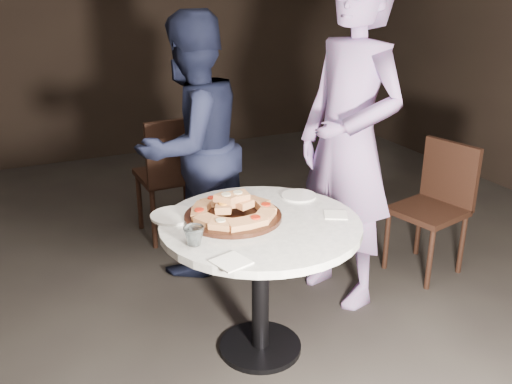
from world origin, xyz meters
The scene contains 13 objects.
floor centered at (0.00, 0.00, 0.00)m, with size 7.00×7.00×0.00m, color black.
table centered at (0.05, -0.06, 0.57)m, with size 1.17×1.17×0.70m.
serving_board centered at (-0.05, 0.03, 0.71)m, with size 0.45×0.45×0.02m, color black.
focaccia_pile centered at (-0.05, 0.03, 0.75)m, with size 0.41×0.40×0.11m.
plate_left centered at (-0.29, 0.16, 0.71)m, with size 0.22×0.22×0.01m, color white.
plate_right centered at (0.36, 0.14, 0.71)m, with size 0.18×0.18×0.01m, color white.
water_glass centered at (-0.30, -0.15, 0.74)m, with size 0.09×0.09×0.08m, color silver.
napkin_near centered at (-0.22, -0.37, 0.70)m, with size 0.13×0.13×0.01m, color white.
napkin_far centered at (0.41, -0.14, 0.70)m, with size 0.11×0.11×0.01m, color white.
chair_far centered at (0.06, 1.35, 0.51)m, with size 0.42×0.44×0.89m.
chair_right centered at (1.41, 0.26, 0.47)m, with size 0.47×0.46×0.81m.
diner_navy centered at (0.06, 0.92, 0.79)m, with size 0.77×0.60×1.59m, color black.
diner_teal centered at (0.72, 0.24, 0.91)m, with size 0.66×0.44×1.82m, color #866EA9.
Camera 1 is at (-0.99, -2.22, 1.77)m, focal length 40.00 mm.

